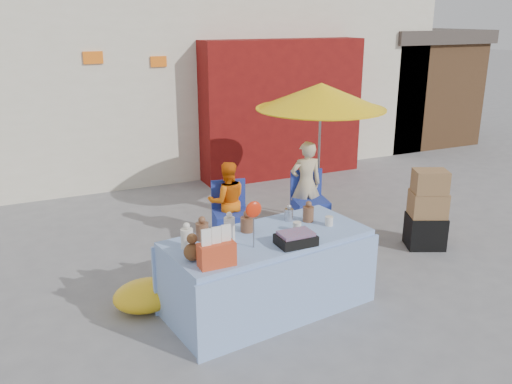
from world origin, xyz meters
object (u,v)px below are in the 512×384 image
market_table (267,272)px  umbrella (321,97)px  chair_right (310,212)px  vendor_orange (227,201)px  box_stack (427,212)px  vendor_beige (306,184)px  chair_left (232,225)px

market_table → umbrella: 3.18m
chair_right → umbrella: (0.30, 0.28, 1.64)m
vendor_orange → umbrella: bearing=-163.1°
market_table → vendor_orange: 1.98m
vendor_orange → market_table: bearing=91.4°
box_stack → vendor_orange: bearing=149.2°
vendor_beige → umbrella: umbrella is taller
vendor_orange → vendor_beige: size_ratio=0.87×
vendor_beige → box_stack: vendor_beige is taller
chair_left → umbrella: bearing=21.8°
vendor_orange → box_stack: bearing=160.5°
market_table → umbrella: (1.89, 2.10, 1.46)m
chair_left → vendor_orange: (-0.00, 0.13, 0.31)m
chair_right → vendor_orange: 1.30m
market_table → umbrella: size_ratio=1.10×
chair_left → chair_right: (1.25, 0.00, 0.00)m
vendor_orange → vendor_beige: 1.25m
chair_right → box_stack: size_ratio=0.78×
vendor_orange → chair_left: bearing=102.7°
vendor_beige → market_table: bearing=62.1°
market_table → box_stack: 2.73m
chair_right → chair_left: bearing=-168.7°
box_stack → umbrella: bearing=116.8°
chair_left → vendor_orange: vendor_orange is taller
market_table → box_stack: (2.67, 0.56, 0.07)m
umbrella → market_table: bearing=-132.0°
market_table → chair_right: bearing=41.1°
market_table → vendor_beige: bearing=43.2°
box_stack → market_table: bearing=-168.1°
umbrella → box_stack: umbrella is taller
umbrella → chair_left: bearing=-169.6°
chair_left → chair_right: size_ratio=1.00×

